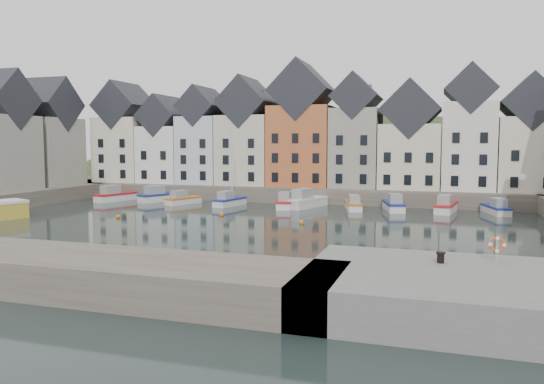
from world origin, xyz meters
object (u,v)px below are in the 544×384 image
at_px(boat_a, 115,196).
at_px(boat_d, 229,200).
at_px(mooring_bollard, 441,257).
at_px(life_ring_post, 497,245).

distance_m(boat_a, boat_d, 17.56).
bearing_deg(boat_d, mooring_bollard, -42.17).
relative_size(boat_a, mooring_bollard, 12.05).
xyz_separation_m(boat_a, boat_d, (17.56, -0.47, -0.03)).
xyz_separation_m(mooring_bollard, life_ring_post, (2.76, 1.23, 0.55)).
bearing_deg(boat_a, mooring_bollard, -25.31).
distance_m(boat_d, mooring_bollard, 43.95).
relative_size(boat_a, boat_d, 0.62).
distance_m(mooring_bollard, life_ring_post, 3.07).
height_order(mooring_bollard, life_ring_post, life_ring_post).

